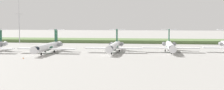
# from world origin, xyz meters

# --- Properties ---
(ground_plane) EXTENTS (500.00, 500.00, 0.00)m
(ground_plane) POSITION_xyz_m (0.00, 30.00, 0.00)
(ground_plane) COLOR #9E9B96
(grass_berm) EXTENTS (320.00, 20.00, 1.78)m
(grass_berm) POSITION_xyz_m (0.00, 67.66, 0.89)
(grass_berm) COLOR #597542
(grass_berm) RESTS_ON ground
(regional_jet_second) EXTENTS (22.81, 31.00, 9.00)m
(regional_jet_second) POSITION_xyz_m (-24.74, 5.31, 2.54)
(regional_jet_second) COLOR white
(regional_jet_second) RESTS_ON ground
(regional_jet_third) EXTENTS (22.81, 31.00, 9.00)m
(regional_jet_third) POSITION_xyz_m (0.73, 10.76, 2.54)
(regional_jet_third) COLOR white
(regional_jet_third) RESTS_ON ground
(regional_jet_fourth) EXTENTS (22.81, 31.00, 9.00)m
(regional_jet_fourth) POSITION_xyz_m (23.12, 14.79, 2.54)
(regional_jet_fourth) COLOR white
(regional_jet_fourth) RESTS_ON ground
(antenna_mast) EXTENTS (4.40, 0.50, 24.82)m
(antenna_mast) POSITION_xyz_m (-57.13, 52.36, 10.27)
(antenna_mast) COLOR #B2B2B7
(antenna_mast) RESTS_ON ground
(safety_cone_front_marker) EXTENTS (0.44, 0.44, 0.55)m
(safety_cone_front_marker) POSITION_xyz_m (-26.96, -13.86, 0.28)
(safety_cone_front_marker) COLOR orange
(safety_cone_front_marker) RESTS_ON ground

